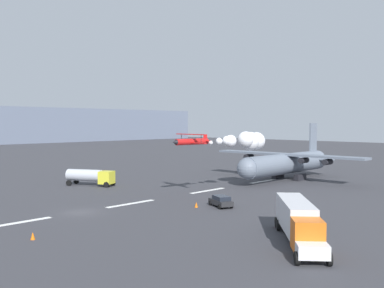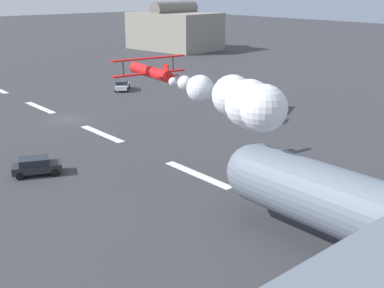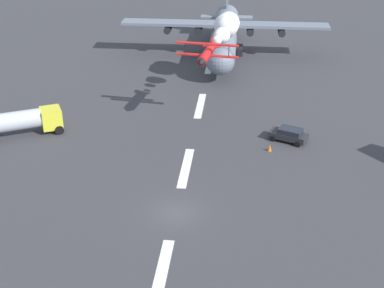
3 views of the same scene
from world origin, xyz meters
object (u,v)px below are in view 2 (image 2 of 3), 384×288
fuel_tanker_truck (256,102)px  followme_car_yellow (36,166)px  stunt_biplane_red (233,98)px  airport_staff_sedan (122,85)px  traffic_cone_far (47,157)px

fuel_tanker_truck → followme_car_yellow: fuel_tanker_truck is taller
stunt_biplane_red → fuel_tanker_truck: (-17.03, 21.36, -6.45)m
fuel_tanker_truck → airport_staff_sedan: fuel_tanker_truck is taller
followme_car_yellow → airport_staff_sedan: same height
stunt_biplane_red → fuel_tanker_truck: size_ratio=2.22×
traffic_cone_far → stunt_biplane_red: bearing=17.7°
followme_car_yellow → airport_staff_sedan: 35.79m
fuel_tanker_truck → airport_staff_sedan: bearing=-170.0°
fuel_tanker_truck → followme_car_yellow: 29.32m
stunt_biplane_red → followme_car_yellow: stunt_biplane_red is taller
airport_staff_sedan → stunt_biplane_red: bearing=-22.6°
fuel_tanker_truck → airport_staff_sedan: 24.42m
stunt_biplane_red → traffic_cone_far: stunt_biplane_red is taller
traffic_cone_far → airport_staff_sedan: bearing=135.1°
airport_staff_sedan → traffic_cone_far: (23.00, -22.92, -0.44)m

